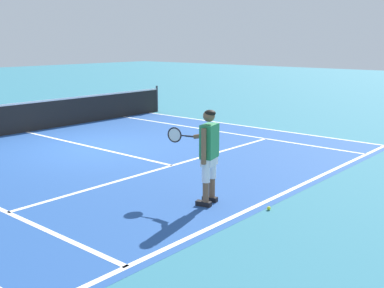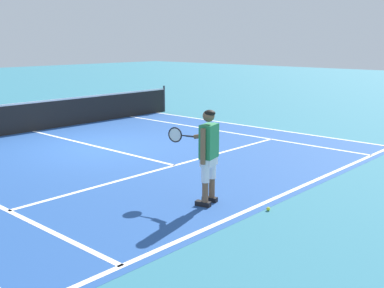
# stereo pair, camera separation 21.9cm
# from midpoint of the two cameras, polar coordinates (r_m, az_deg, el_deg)

# --- Properties ---
(ground_plane) EXTENTS (80.00, 80.00, 0.00)m
(ground_plane) POSITION_cam_midpoint_polar(r_m,az_deg,el_deg) (13.27, -12.08, -0.46)
(ground_plane) COLOR teal
(court_inner_surface) EXTENTS (10.98, 9.85, 0.00)m
(court_inner_surface) POSITION_cam_midpoint_polar(r_m,az_deg,el_deg) (12.34, -8.63, -1.27)
(court_inner_surface) COLOR #234C93
(court_inner_surface) RESTS_ON ground
(line_baseline) EXTENTS (10.98, 0.10, 0.01)m
(line_baseline) POSITION_cam_midpoint_polar(r_m,az_deg,el_deg) (9.40, 10.64, -5.69)
(line_baseline) COLOR white
(line_baseline) RESTS_ON ground
(line_service) EXTENTS (8.23, 0.10, 0.01)m
(line_service) POSITION_cam_midpoint_polar(r_m,az_deg,el_deg) (11.16, -2.99, -2.60)
(line_service) COLOR white
(line_service) RESTS_ON ground
(line_centre_service) EXTENTS (0.10, 6.40, 0.01)m
(line_centre_service) POSITION_cam_midpoint_polar(r_m,az_deg,el_deg) (13.51, -12.86, -0.25)
(line_centre_service) COLOR white
(line_centre_service) RESTS_ON ground
(line_singles_right) EXTENTS (0.10, 9.45, 0.01)m
(line_singles_right) POSITION_cam_midpoint_polar(r_m,az_deg,el_deg) (15.27, 3.13, 1.48)
(line_singles_right) COLOR white
(line_singles_right) RESTS_ON ground
(line_doubles_right) EXTENTS (0.10, 9.45, 0.01)m
(line_doubles_right) POSITION_cam_midpoint_polar(r_m,az_deg,el_deg) (16.37, 6.07, 2.16)
(line_doubles_right) COLOR white
(line_doubles_right) RESTS_ON ground
(tennis_net) EXTENTS (11.96, 0.08, 1.07)m
(tennis_net) POSITION_cam_midpoint_polar(r_m,az_deg,el_deg) (16.08, -19.78, 3.10)
(tennis_net) COLOR #333338
(tennis_net) RESTS_ON ground
(tennis_player) EXTENTS (0.59, 1.21, 1.71)m
(tennis_player) POSITION_cam_midpoint_polar(r_m,az_deg,el_deg) (8.33, 1.18, -0.77)
(tennis_player) COLOR black
(tennis_player) RESTS_ON ground
(tennis_ball_near_feet) EXTENTS (0.07, 0.07, 0.07)m
(tennis_ball_near_feet) POSITION_cam_midpoint_polar(r_m,az_deg,el_deg) (8.38, 8.49, -7.65)
(tennis_ball_near_feet) COLOR #CCE02D
(tennis_ball_near_feet) RESTS_ON ground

